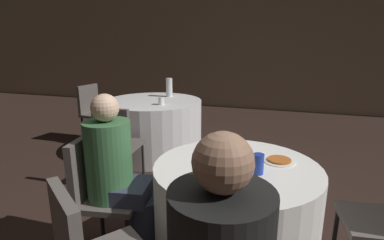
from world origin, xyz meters
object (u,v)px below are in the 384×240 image
table_far (154,127)px  chair_near_west (98,186)px  chair_far_south (116,139)px  table_near (235,218)px  bottle_far (169,87)px  person_green_jacket (121,180)px  chair_far_west (93,108)px  soda_can_blue (258,164)px  pizza_plate_near (279,160)px  soda_can_silver (238,154)px

table_far → chair_near_west: 2.05m
chair_near_west → chair_far_south: bearing=-164.7°
table_near → table_far: same height
table_far → chair_near_west: size_ratio=1.49×
bottle_far → table_far: bearing=-107.4°
table_near → bottle_far: 2.59m
table_near → bottle_far: bearing=121.3°
chair_near_west → person_green_jacket: size_ratio=0.74×
chair_near_west → chair_far_west: bearing=-153.3°
table_far → chair_near_west: (0.50, -1.99, 0.16)m
chair_far_west → person_green_jacket: bearing=47.2°
soda_can_blue → pizza_plate_near: bearing=63.1°
table_near → chair_near_west: (-0.93, -0.15, 0.16)m
table_near → soda_can_blue: size_ratio=8.66×
pizza_plate_near → bottle_far: bearing=128.0°
chair_near_west → chair_far_south: size_ratio=1.00×
table_far → person_green_jacket: 2.08m
person_green_jacket → pizza_plate_near: 1.06m
table_far → chair_far_south: bearing=-86.0°
chair_far_west → soda_can_blue: bearing=59.9°
soda_can_blue → soda_can_silver: 0.19m
person_green_jacket → soda_can_silver: 0.81m
table_far → soda_can_silver: soda_can_silver is taller
soda_can_blue → bottle_far: bearing=123.0°
chair_near_west → chair_far_west: same height
pizza_plate_near → soda_can_blue: bearing=-116.9°
pizza_plate_near → chair_near_west: bearing=-165.4°
chair_far_south → soda_can_blue: (1.49, -0.85, 0.27)m
soda_can_blue → bottle_far: size_ratio=0.47×
person_green_jacket → chair_far_south: bearing=-156.2°
chair_far_south → person_green_jacket: (0.59, -0.90, 0.05)m
chair_far_west → chair_far_south: bearing=51.1°
chair_far_west → bottle_far: bottle_far is taller
bottle_far → chair_far_west: bearing=-170.9°
bottle_far → table_near: bearing=-58.7°
table_far → soda_can_silver: bearing=-51.5°
soda_can_silver → bottle_far: (-1.31, 2.12, 0.07)m
person_green_jacket → table_near: bearing=90.0°
chair_far_west → pizza_plate_near: size_ratio=4.29×
table_near → chair_far_south: chair_far_south is taller
pizza_plate_near → soda_can_silver: 0.28m
chair_far_west → soda_can_silver: size_ratio=7.15×
person_green_jacket → soda_can_silver: bearing=93.8°
table_far → soda_can_silver: 2.32m
soda_can_blue → bottle_far: bottle_far is taller
chair_far_south → chair_far_west: size_ratio=1.00×
chair_far_south → pizza_plate_near: bearing=-25.2°
chair_far_west → bottle_far: (1.15, 0.18, 0.34)m
pizza_plate_near → soda_can_silver: bearing=-157.8°
table_far → chair_far_south: size_ratio=1.49×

